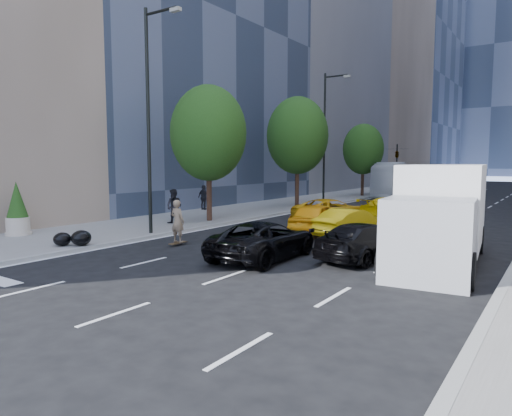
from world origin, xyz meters
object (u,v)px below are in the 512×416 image
Objects in this scene: skateboarder at (178,224)px; black_sedan_lincoln at (264,240)px; box_truck at (440,214)px; planter_shrub at (17,210)px; black_sedan_mercedes at (366,241)px; city_bus at (391,180)px.

black_sedan_lincoln is (4.33, -0.14, -0.21)m from skateboarder.
box_truck is 17.58m from planter_shrub.
planter_shrub is at bearing 29.43° from black_sedan_mercedes.
skateboarder is 0.39× the size of black_sedan_mercedes.
city_bus is (-0.97, 30.25, 0.82)m from skateboarder.
city_bus reaches higher than planter_shrub.
black_sedan_mercedes is 0.62× the size of box_truck.
black_sedan_mercedes is (7.38, 1.74, -0.23)m from skateboarder.
city_bus is 29.75m from box_truck.
box_truck reaches higher than black_sedan_mercedes.
black_sedan_lincoln is 30.87m from city_bus.
black_sedan_lincoln reaches higher than black_sedan_mercedes.
city_bus reaches higher than black_sedan_lincoln.
skateboarder is 7.58m from black_sedan_mercedes.
box_truck is 2.99× the size of planter_shrub.
city_bus is at bearing 104.91° from box_truck.
box_truck is (2.24, 0.71, 1.04)m from black_sedan_mercedes.
city_bus is (-8.35, 28.51, 1.05)m from black_sedan_mercedes.
skateboarder is 9.96m from box_truck.
black_sedan_lincoln is 1.08× the size of black_sedan_mercedes.
city_bus is at bearing -91.93° from skateboarder.
box_truck reaches higher than black_sedan_lincoln.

